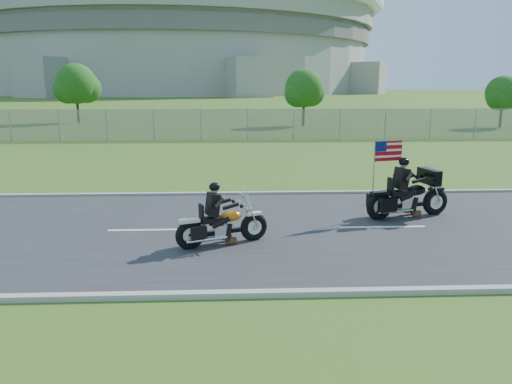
{
  "coord_description": "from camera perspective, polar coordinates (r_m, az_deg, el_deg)",
  "views": [
    {
      "loc": [
        0.14,
        -12.31,
        3.77
      ],
      "look_at": [
        0.68,
        0.0,
        1.01
      ],
      "focal_mm": 35.0,
      "sensor_mm": 36.0,
      "label": 1
    }
  ],
  "objects": [
    {
      "name": "curb_north",
      "position": [
        16.78,
        -2.91,
        -0.2
      ],
      "size": [
        120.0,
        0.18,
        0.12
      ],
      "primitive_type": "cube",
      "color": "#9E9B93",
      "rests_on": "ground"
    },
    {
      "name": "tree_fence_far",
      "position": [
        45.92,
        26.41,
        9.92
      ],
      "size": [
        3.08,
        2.87,
        4.2
      ],
      "color": "#382316",
      "rests_on": "ground"
    },
    {
      "name": "tree_fence_mid",
      "position": [
        48.45,
        -19.81,
        11.34
      ],
      "size": [
        3.96,
        3.69,
        5.3
      ],
      "color": "#382316",
      "rests_on": "ground"
    },
    {
      "name": "fence",
      "position": [
        32.84,
        -11.59,
        7.53
      ],
      "size": [
        60.0,
        0.03,
        2.0
      ],
      "primitive_type": "cube",
      "color": "gray",
      "rests_on": "ground"
    },
    {
      "name": "road",
      "position": [
        12.87,
        -3.02,
        -4.33
      ],
      "size": [
        120.0,
        8.0,
        0.04
      ],
      "primitive_type": "cube",
      "color": "#28282B",
      "rests_on": "ground"
    },
    {
      "name": "tree_fence_near",
      "position": [
        42.77,
        5.55,
        11.49
      ],
      "size": [
        3.52,
        3.28,
        4.75
      ],
      "color": "#382316",
      "rests_on": "ground"
    },
    {
      "name": "curb_south",
      "position": [
        9.06,
        -3.22,
        -11.63
      ],
      "size": [
        120.0,
        0.18,
        0.12
      ],
      "primitive_type": "cube",
      "color": "#9E9B93",
      "rests_on": "ground"
    },
    {
      "name": "motorcycle_lead",
      "position": [
        11.6,
        -4.0,
        -3.85
      ],
      "size": [
        2.17,
        1.1,
        1.53
      ],
      "rotation": [
        0.0,
        0.0,
        0.38
      ],
      "color": "black",
      "rests_on": "ground"
    },
    {
      "name": "motorcycle_follow",
      "position": [
        14.51,
        16.97,
        -0.59
      ],
      "size": [
        2.54,
        1.14,
        2.15
      ],
      "rotation": [
        0.0,
        0.0,
        0.26
      ],
      "color": "black",
      "rests_on": "ground"
    },
    {
      "name": "stadium",
      "position": [
        183.8,
        -9.15,
        16.15
      ],
      "size": [
        140.4,
        140.4,
        29.2
      ],
      "color": "#A3A099",
      "rests_on": "ground"
    },
    {
      "name": "ground",
      "position": [
        12.88,
        -3.01,
        -4.42
      ],
      "size": [
        420.0,
        420.0,
        0.0
      ],
      "primitive_type": "plane",
      "color": "#2F5219",
      "rests_on": "ground"
    }
  ]
}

